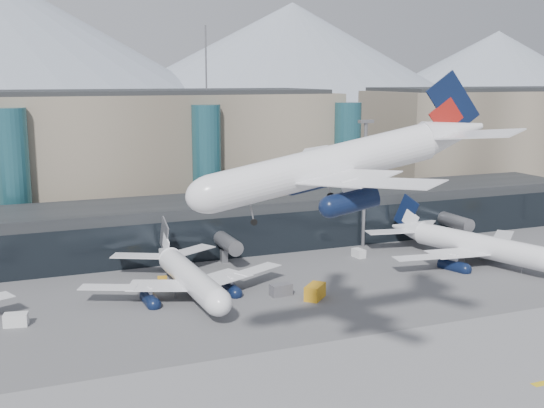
{
  "coord_description": "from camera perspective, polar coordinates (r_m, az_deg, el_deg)",
  "views": [
    {
      "loc": [
        -37.69,
        -69.84,
        33.95
      ],
      "look_at": [
        3.55,
        32.0,
        13.4
      ],
      "focal_mm": 45.0,
      "sensor_mm": 36.0,
      "label": 1
    }
  ],
  "objects": [
    {
      "name": "jet_parked_mid",
      "position": [
        109.71,
        -7.31,
        -5.19
      ],
      "size": [
        35.12,
        34.11,
        11.31
      ],
      "rotation": [
        0.0,
        0.0,
        1.6
      ],
      "color": "white",
      "rests_on": "ground"
    },
    {
      "name": "veh_a",
      "position": [
        101.86,
        -20.64,
        -9.04
      ],
      "size": [
        3.49,
        2.41,
        1.8
      ],
      "primitive_type": "cube",
      "rotation": [
        0.0,
        0.0,
        -0.2
      ],
      "color": "silver",
      "rests_on": "ground"
    },
    {
      "name": "veh_h",
      "position": [
        106.71,
        3.62,
        -7.33
      ],
      "size": [
        4.47,
        4.43,
        2.28
      ],
      "primitive_type": "cube",
      "rotation": [
        0.0,
        0.0,
        0.77
      ],
      "color": "#C08316",
      "rests_on": "ground"
    },
    {
      "name": "jet_parked_right",
      "position": [
        133.01,
        15.52,
        -2.55
      ],
      "size": [
        35.9,
        37.78,
        12.13
      ],
      "rotation": [
        0.0,
        0.0,
        1.88
      ],
      "color": "white",
      "rests_on": "ground"
    },
    {
      "name": "mountain_ridge",
      "position": [
        453.18,
        -15.57,
        11.71
      ],
      "size": [
        910.0,
        400.0,
        110.0
      ],
      "color": "gray",
      "rests_on": "ground"
    },
    {
      "name": "veh_b",
      "position": [
        114.11,
        -9.15,
        -6.47
      ],
      "size": [
        2.05,
        2.81,
        1.47
      ],
      "primitive_type": "cube",
      "rotation": [
        0.0,
        0.0,
        1.36
      ],
      "color": "#C08316",
      "rests_on": "ground"
    },
    {
      "name": "veh_g",
      "position": [
        131.45,
        7.26,
        -4.1
      ],
      "size": [
        1.88,
        2.88,
        1.59
      ],
      "primitive_type": "cube",
      "rotation": [
        0.0,
        0.0,
        -1.46
      ],
      "color": "silver",
      "rests_on": "ground"
    },
    {
      "name": "veh_c",
      "position": [
        108.12,
        0.75,
        -7.19
      ],
      "size": [
        3.49,
        2.04,
        1.87
      ],
      "primitive_type": "cube",
      "rotation": [
        0.0,
        0.0,
        0.08
      ],
      "color": "#515156",
      "rests_on": "ground"
    },
    {
      "name": "hero_jet",
      "position": [
        72.78,
        6.74,
        4.37
      ],
      "size": [
        34.91,
        34.94,
        11.34
      ],
      "rotation": [
        0.0,
        -0.2,
        -0.13
      ],
      "color": "white",
      "rests_on": "ground"
    },
    {
      "name": "terminal_main",
      "position": [
        161.41,
        -17.42,
        3.53
      ],
      "size": [
        130.0,
        30.0,
        31.0
      ],
      "color": "gray",
      "rests_on": "ground"
    },
    {
      "name": "lightmast_mid",
      "position": [
        137.29,
        7.76,
        2.32
      ],
      "size": [
        3.0,
        1.2,
        25.6
      ],
      "color": "slate",
      "rests_on": "ground"
    },
    {
      "name": "terminal_east",
      "position": [
        208.56,
        17.65,
        5.01
      ],
      "size": [
        70.0,
        30.0,
        31.0
      ],
      "color": "gray",
      "rests_on": "ground"
    },
    {
      "name": "ground",
      "position": [
        86.32,
        5.94,
        -12.62
      ],
      "size": [
        900.0,
        900.0,
        0.0
      ],
      "primitive_type": "plane",
      "color": "#515154",
      "rests_on": "ground"
    },
    {
      "name": "teal_towers",
      "position": [
        146.99,
        -12.97,
        2.53
      ],
      "size": [
        116.4,
        19.4,
        46.0
      ],
      "color": "#245A66",
      "rests_on": "ground"
    },
    {
      "name": "concourse",
      "position": [
        136.13,
        -5.47,
        -1.74
      ],
      "size": [
        170.0,
        27.0,
        10.0
      ],
      "color": "black",
      "rests_on": "ground"
    }
  ]
}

